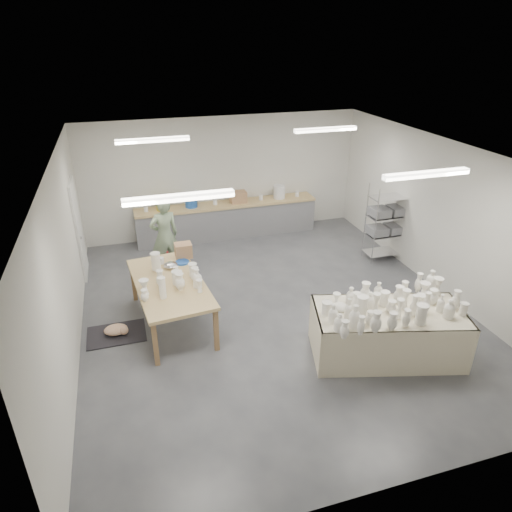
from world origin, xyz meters
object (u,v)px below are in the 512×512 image
object	(u,v)px
red_stool	(165,254)
potter	(165,236)
drying_table	(387,330)
work_table	(172,280)

from	to	relation	value
red_stool	potter	bearing A→B (deg)	-90.00
potter	red_stool	world-z (taller)	potter
potter	red_stool	size ratio (longest dim) A/B	3.79
drying_table	red_stool	distance (m)	5.24
work_table	red_stool	size ratio (longest dim) A/B	5.24
potter	drying_table	bearing A→B (deg)	114.71
drying_table	potter	distance (m)	5.04
work_table	potter	xyz separation A→B (m)	(0.10, 1.99, -0.00)
drying_table	work_table	xyz separation A→B (m)	(-3.17, 1.98, 0.38)
drying_table	red_stool	xyz separation A→B (m)	(-3.07, 4.24, -0.19)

